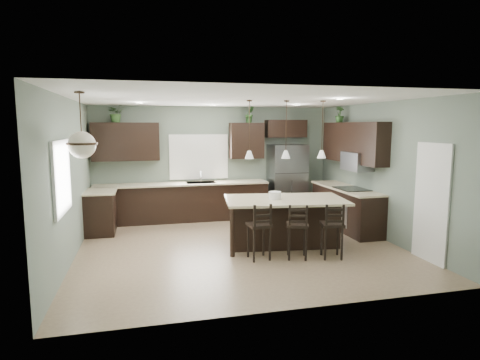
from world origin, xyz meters
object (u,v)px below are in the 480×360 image
bar_stool_left (259,231)px  plant_back_left (116,113)px  kitchen_island (285,222)px  bar_stool_right (332,230)px  serving_dish (275,195)px  bar_stool_center (297,231)px  refrigerator (287,180)px

bar_stool_left → plant_back_left: (-2.50, 3.32, 2.12)m
kitchen_island → plant_back_left: bearing=148.4°
bar_stool_right → kitchen_island: bearing=133.3°
serving_dish → bar_stool_center: (0.14, -0.82, -0.50)m
kitchen_island → serving_dish: (-0.20, 0.03, 0.53)m
bar_stool_left → bar_stool_right: size_ratio=1.01×
kitchen_island → bar_stool_left: 0.99m
refrigerator → kitchen_island: (-0.96, -2.50, -0.46)m
refrigerator → serving_dish: 2.73m
bar_stool_left → bar_stool_right: (1.27, -0.24, -0.01)m
plant_back_left → kitchen_island: bearing=-39.4°
kitchen_island → bar_stool_right: 1.07m
kitchen_island → bar_stool_right: bar_stool_right is taller
refrigerator → kitchen_island: bearing=-110.9°
kitchen_island → bar_stool_left: (-0.72, -0.68, 0.04)m
serving_dish → bar_stool_right: (0.74, -0.94, -0.50)m
refrigerator → bar_stool_right: size_ratio=1.86×
refrigerator → bar_stool_left: bearing=-117.9°
kitchen_island → plant_back_left: plant_back_left is taller
refrigerator → bar_stool_left: size_ratio=1.83×
refrigerator → bar_stool_center: (-1.01, -3.29, -0.43)m
plant_back_left → bar_stool_right: bearing=-43.4°
kitchen_island → serving_dish: bearing=180.0°
plant_back_left → refrigerator: bearing=-2.0°
kitchen_island → bar_stool_left: bearing=-129.1°
refrigerator → bar_stool_right: bearing=-96.9°
refrigerator → plant_back_left: plant_back_left is taller
bar_stool_left → refrigerator: bearing=56.9°
serving_dish → plant_back_left: plant_back_left is taller
refrigerator → serving_dish: (-1.15, -2.47, 0.07)m
bar_stool_left → bar_stool_right: bar_stool_left is taller
kitchen_island → plant_back_left: size_ratio=5.13×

